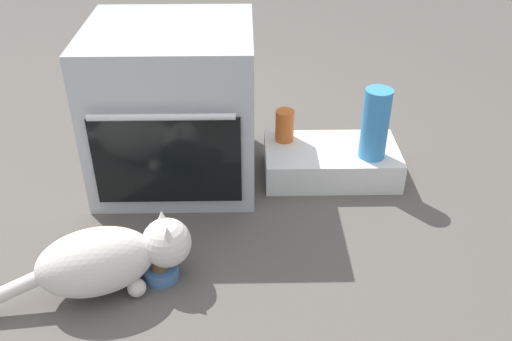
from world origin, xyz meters
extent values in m
plane|color=#56514C|center=(0.00, 0.00, 0.00)|extent=(8.00, 8.00, 0.00)
cube|color=#B7BABF|center=(-0.07, 0.38, 0.33)|extent=(0.65, 0.59, 0.66)
cube|color=black|center=(-0.07, 0.08, 0.25)|extent=(0.55, 0.01, 0.36)
cylinder|color=silver|center=(-0.07, 0.05, 0.45)|extent=(0.52, 0.02, 0.02)
cube|color=white|center=(0.59, 0.35, 0.07)|extent=(0.57, 0.32, 0.13)
cylinder|color=#4C7AB7|center=(-0.07, -0.27, 0.02)|extent=(0.12, 0.12, 0.04)
sphere|color=brown|center=(-0.07, -0.27, 0.04)|extent=(0.07, 0.07, 0.07)
ellipsoid|color=silver|center=(-0.26, -0.34, 0.13)|extent=(0.42, 0.33, 0.22)
sphere|color=silver|center=(-0.04, -0.26, 0.14)|extent=(0.17, 0.17, 0.17)
cone|color=silver|center=(-0.05, -0.22, 0.20)|extent=(0.06, 0.06, 0.07)
cone|color=silver|center=(-0.03, -0.31, 0.20)|extent=(0.06, 0.06, 0.07)
sphere|color=silver|center=(-0.17, -0.24, 0.03)|extent=(0.06, 0.06, 0.06)
sphere|color=silver|center=(-0.14, -0.36, 0.03)|extent=(0.06, 0.06, 0.06)
cylinder|color=#D16023|center=(0.39, 0.43, 0.20)|extent=(0.08, 0.08, 0.14)
cylinder|color=#388CD1|center=(0.75, 0.29, 0.28)|extent=(0.11, 0.11, 0.30)
camera|label=1|loc=(0.23, -1.70, 1.35)|focal=39.32mm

